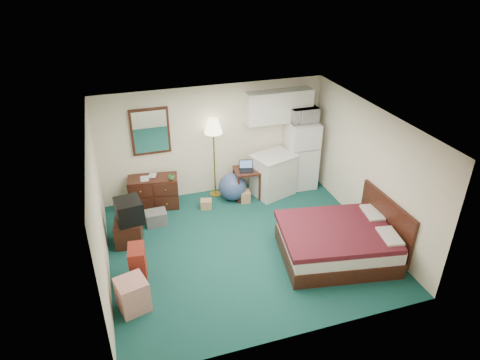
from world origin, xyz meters
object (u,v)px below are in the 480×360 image
object	(u,v)px
tv_stand	(129,232)
suitcase	(138,265)
dresser	(154,192)
floor_lamp	(214,158)
fridge	(301,155)
bed	(337,243)
kitchen_counter	(273,175)
desk	(247,183)

from	to	relation	value
tv_stand	suitcase	size ratio (longest dim) A/B	0.78
dresser	floor_lamp	distance (m)	1.50
fridge	bed	size ratio (longest dim) A/B	0.81
tv_stand	kitchen_counter	bearing A→B (deg)	23.35
desk	bed	xyz separation A→B (m)	(0.87, -2.54, -0.03)
dresser	tv_stand	world-z (taller)	dresser
bed	tv_stand	bearing A→B (deg)	165.83
kitchen_counter	desk	bearing A→B (deg)	157.50
tv_stand	fridge	bearing A→B (deg)	23.07
dresser	tv_stand	bearing A→B (deg)	-110.01
floor_lamp	suitcase	size ratio (longest dim) A/B	2.65
suitcase	desk	bearing A→B (deg)	45.13
kitchen_counter	floor_lamp	bearing A→B (deg)	146.68
floor_lamp	kitchen_counter	world-z (taller)	floor_lamp
floor_lamp	fridge	xyz separation A→B (m)	(2.03, -0.17, -0.12)
desk	bed	distance (m)	2.69
dresser	fridge	distance (m)	3.44
dresser	kitchen_counter	distance (m)	2.67
bed	tv_stand	world-z (taller)	bed
dresser	suitcase	size ratio (longest dim) A/B	1.50
tv_stand	suitcase	distance (m)	1.16
dresser	desk	world-z (taller)	dresser
floor_lamp	desk	size ratio (longest dim) A/B	2.68
dresser	bed	bearing A→B (deg)	-34.57
dresser	desk	size ratio (longest dim) A/B	1.52
desk	floor_lamp	bearing A→B (deg)	159.58
bed	fridge	bearing A→B (deg)	89.25
desk	kitchen_counter	size ratio (longest dim) A/B	0.73
kitchen_counter	suitcase	bearing A→B (deg)	-165.19
bed	suitcase	distance (m)	3.52
dresser	kitchen_counter	xyz separation A→B (m)	(2.66, -0.26, 0.11)
desk	kitchen_counter	world-z (taller)	kitchen_counter
dresser	bed	size ratio (longest dim) A/B	0.53
suitcase	floor_lamp	bearing A→B (deg)	57.17
bed	suitcase	size ratio (longest dim) A/B	2.83
fridge	bed	xyz separation A→B (m)	(-0.50, -2.68, -0.48)
dresser	bed	world-z (taller)	dresser
suitcase	kitchen_counter	bearing A→B (deg)	38.76
fridge	kitchen_counter	bearing A→B (deg)	-163.56
fridge	tv_stand	world-z (taller)	fridge
kitchen_counter	suitcase	xyz separation A→B (m)	(-3.24, -2.06, -0.12)
fridge	suitcase	distance (m)	4.60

